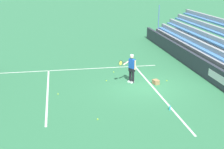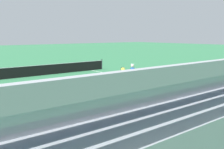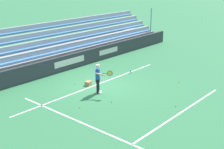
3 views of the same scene
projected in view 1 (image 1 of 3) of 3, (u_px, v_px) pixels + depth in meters
The scene contains 13 objects.
ground_plane at pixel (144, 87), 18.13m from camera, with size 160.00×160.00×0.00m, color #337A4C.
court_baseline_white at pixel (152, 86), 18.22m from camera, with size 12.00×0.10×0.01m, color white.
court_sideline_white at pixel (71, 70), 21.31m from camera, with size 0.10×12.00×0.01m, color white.
court_service_line_white at pixel (48, 93), 17.21m from camera, with size 8.22×0.10×0.01m, color white.
back_wall_sponsor_board at pixel (212, 74), 18.66m from camera, with size 27.23×0.25×1.10m.
tennis_player at pixel (131, 68), 18.55m from camera, with size 0.60×1.05×1.71m.
ball_box_cardboard at pixel (156, 82), 18.51m from camera, with size 0.40×0.30×0.26m, color #A87F51.
tennis_ball_toward_net at pixel (98, 119), 14.02m from camera, with size 0.07×0.07×0.07m, color #CCE533.
tennis_ball_by_box at pixel (167, 81), 19.02m from camera, with size 0.07×0.07×0.07m, color #CCE533.
tennis_ball_near_player at pixel (114, 72), 20.70m from camera, with size 0.07×0.07×0.07m, color #CCE533.
tennis_ball_midcourt at pixel (58, 94), 16.93m from camera, with size 0.07×0.07×0.07m, color #CCE533.
tennis_ball_stray_back at pixel (106, 81), 19.04m from camera, with size 0.07×0.07×0.07m, color #CCE533.
water_bottle at pixel (170, 108), 14.99m from camera, with size 0.07×0.07×0.22m, color #33B2E5.
Camera 1 is at (-16.43, 4.81, 6.30)m, focal length 50.00 mm.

